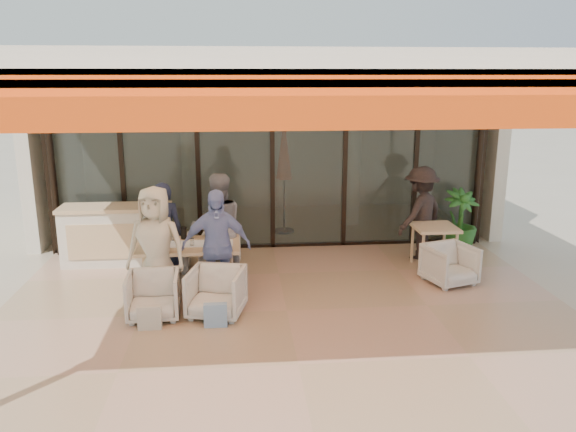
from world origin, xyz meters
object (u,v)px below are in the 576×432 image
Objects in this scene: side_chair at (450,263)px; standing_woman at (420,213)px; chair_far_left at (169,251)px; chair_near_right at (216,290)px; diner_grey at (218,228)px; side_table at (435,232)px; diner_periwinkle at (216,247)px; potted_palm at (459,221)px; chair_near_left at (153,294)px; chair_far_right at (220,250)px; diner_navy at (164,233)px; host_counter at (117,235)px; diner_cream at (156,246)px; dining_table at (189,248)px.

standing_woman reaches higher than side_chair.
standing_woman reaches higher than chair_far_left.
standing_woman is (4.36, 0.25, 0.49)m from chair_far_left.
diner_grey is (0.00, 1.40, 0.50)m from chair_near_right.
side_table is (3.60, 1.62, 0.27)m from chair_near_right.
diner_periwinkle is 4.80m from potted_palm.
chair_near_right is (0.84, 0.00, 0.02)m from chair_near_left.
diner_grey is at bearing 95.41° from chair_far_right.
standing_woman is at bearing -176.66° from chair_far_left.
chair_near_right reaches higher than chair_near_left.
chair_near_right is 0.46× the size of diner_navy.
host_counter is at bearing 108.79° from chair_near_left.
diner_periwinkle is 2.37× the size of side_chair.
diner_periwinkle reaches higher than chair_far_right.
standing_woman is (5.28, -0.16, 0.30)m from host_counter.
host_counter is 5.29m from standing_woman.
diner_cream is at bearing -159.24° from potted_palm.
standing_woman is at bearing 75.81° from side_chair.
side_chair is at bearing -90.00° from side_table.
standing_woman is at bearing 23.26° from chair_near_left.
diner_periwinkle is at bearing -162.74° from side_table.
diner_grey is 2.32× the size of side_table.
diner_grey reaches higher than chair_far_left.
potted_palm is at bearing 46.61° from side_chair.
diner_cream is 1.46× the size of potted_palm.
diner_periwinkle is (0.84, 0.00, -0.03)m from diner_cream.
chair_far_left is at bearing 176.36° from side_table.
dining_table is 2.13× the size of side_chair.
chair_far_right is 4.41m from potted_palm.
standing_woman is at bearing 16.86° from dining_table.
dining_table is 2.28× the size of chair_far_right.
diner_periwinkle is (0.00, -1.40, 0.50)m from chair_far_right.
chair_far_right is 1.72m from diner_cream.
potted_palm is at bearing 42.94° from chair_near_right.
side_table is (4.02, 0.66, -0.05)m from dining_table.
chair_far_left is 0.91× the size of side_table.
host_counter reaches higher than side_chair.
diner_cream reaches higher than standing_woman.
chair_far_left is at bearing 86.97° from chair_near_left.
standing_woman is at bearing -159.32° from potted_palm.
host_counter reaches higher than dining_table.
side_chair is 1.80m from potted_palm.
chair_far_right is at bearing 146.21° from side_chair.
diner_navy is at bearing -168.35° from potted_palm.
side_table is at bearing 14.99° from diner_periwinkle.
standing_woman is (3.52, 2.15, 0.47)m from chair_near_right.
chair_near_right reaches higher than side_chair.
diner_grey reaches higher than diner_navy.
diner_periwinkle is at bearing 103.41° from chair_near_right.
side_chair is 0.60× the size of potted_palm.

